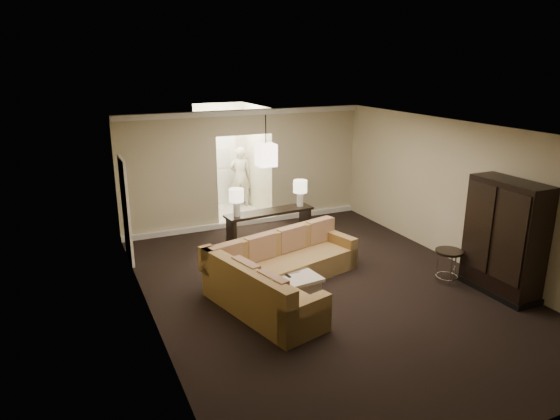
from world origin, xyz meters
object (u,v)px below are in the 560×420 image
drink_table (448,259)px  console_table (270,224)px  armoire (504,240)px  person (240,173)px  coffee_table (289,284)px  sectional_sofa (281,273)px

drink_table → console_table: bearing=125.1°
armoire → person: armoire is taller
armoire → person: size_ratio=1.10×
console_table → coffee_table: bearing=-110.1°
sectional_sofa → person: person is taller
coffee_table → armoire: (3.38, -1.42, 0.77)m
sectional_sofa → armoire: (3.48, -1.55, 0.61)m
coffee_table → armoire: size_ratio=0.50×
drink_table → coffee_table: bearing=165.3°
console_table → armoire: armoire is taller
console_table → drink_table: size_ratio=3.29×
sectional_sofa → person: bearing=62.5°
sectional_sofa → armoire: bearing=-38.7°
coffee_table → armoire: bearing=-22.8°
console_table → person: (0.48, 3.15, 0.45)m
sectional_sofa → coffee_table: size_ratio=3.10×
drink_table → person: bearing=105.2°
coffee_table → drink_table: size_ratio=1.62×
coffee_table → console_table: console_table is taller
coffee_table → person: bearing=78.3°
armoire → drink_table: size_ratio=3.26×
sectional_sofa → armoire: 3.86m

